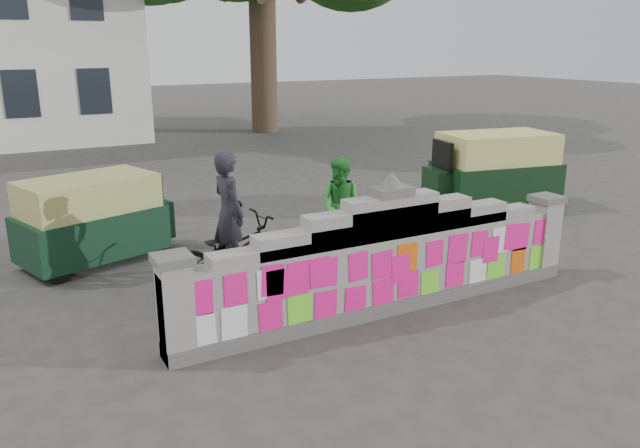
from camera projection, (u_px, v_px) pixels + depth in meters
The scene contains 7 objects.
ground at pixel (387, 310), 8.87m from camera, with size 100.00×100.00×0.00m, color #383533.
parapet_wall at pixel (389, 261), 8.66m from camera, with size 6.48×0.44×2.01m.
cyclist_bike at pixel (231, 252), 9.63m from camera, with size 0.73×2.10×1.10m, color black.
cyclist_rider at pixel (230, 228), 9.52m from camera, with size 0.68×0.45×1.87m, color black.
pedestrian at pixel (342, 206), 11.13m from camera, with size 0.84×0.65×1.72m, color #268D2F.
rickshaw_left at pixel (95, 218), 10.67m from camera, with size 2.78×1.91×1.49m.
rickshaw_right at pixel (493, 170), 14.10m from camera, with size 3.21×1.90×1.73m.
Camera 1 is at (-4.75, -6.73, 3.66)m, focal length 35.00 mm.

